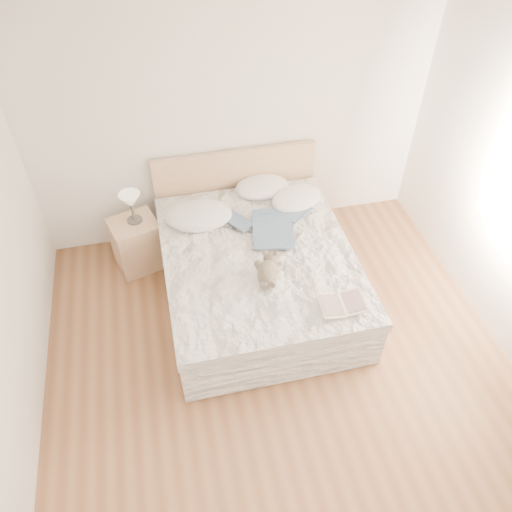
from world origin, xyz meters
name	(u,v)px	position (x,y,z in m)	size (l,w,h in m)	color
floor	(288,393)	(0.00, 0.00, 0.00)	(4.00, 4.50, 0.00)	brown
ceiling	(315,88)	(0.00, 0.00, 2.70)	(4.00, 4.50, 0.00)	silver
wall_back	(232,117)	(0.00, 2.25, 1.35)	(4.00, 0.02, 2.70)	white
bed	(256,269)	(0.00, 1.19, 0.31)	(1.72, 2.14, 1.00)	tan
nightstand	(137,244)	(-1.10, 1.83, 0.28)	(0.45, 0.40, 0.56)	tan
table_lamp	(131,202)	(-1.08, 1.86, 0.79)	(0.27, 0.27, 0.33)	#45403C
pillow_left	(198,215)	(-0.46, 1.70, 0.64)	(0.66, 0.46, 0.20)	white
pillow_middle	(262,187)	(0.25, 2.01, 0.64)	(0.57, 0.40, 0.17)	white
pillow_right	(297,199)	(0.54, 1.75, 0.64)	(0.55, 0.39, 0.17)	white
blouse	(273,229)	(0.20, 1.36, 0.63)	(0.60, 0.64, 0.02)	#374C69
photo_book	(201,224)	(-0.46, 1.59, 0.63)	(0.31, 0.21, 0.02)	white
childrens_book	(342,304)	(0.52, 0.34, 0.63)	(0.40, 0.27, 0.03)	beige
teddy_bear	(268,276)	(0.00, 0.76, 0.65)	(0.22, 0.31, 0.16)	#6A604F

